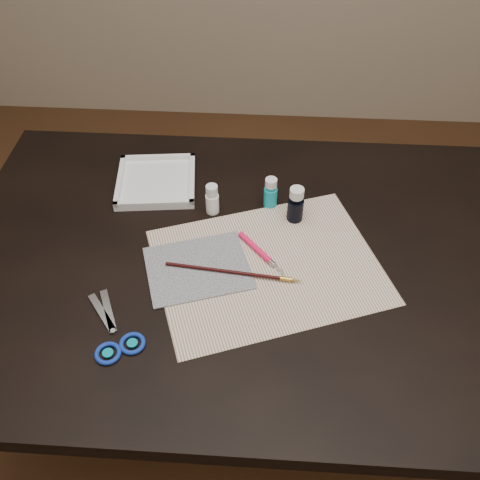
# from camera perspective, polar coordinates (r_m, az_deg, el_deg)

# --- Properties ---
(ground) EXTENTS (3.50, 3.50, 0.02)m
(ground) POSITION_cam_1_polar(r_m,az_deg,el_deg) (1.83, 0.00, -18.02)
(ground) COLOR #422614
(ground) RESTS_ON ground
(table) EXTENTS (1.30, 0.90, 0.75)m
(table) POSITION_cam_1_polar(r_m,az_deg,el_deg) (1.49, 0.00, -11.47)
(table) COLOR black
(table) RESTS_ON ground
(paper) EXTENTS (0.57, 0.51, 0.00)m
(paper) POSITION_cam_1_polar(r_m,az_deg,el_deg) (1.17, 2.97, -2.80)
(paper) COLOR silver
(paper) RESTS_ON table
(canvas) EXTENTS (0.26, 0.23, 0.00)m
(canvas) POSITION_cam_1_polar(r_m,az_deg,el_deg) (1.17, -4.52, -2.98)
(canvas) COLOR black
(canvas) RESTS_ON paper
(paint_bottle_white) EXTENTS (0.04, 0.04, 0.08)m
(paint_bottle_white) POSITION_cam_1_polar(r_m,az_deg,el_deg) (1.27, -2.98, 4.39)
(paint_bottle_white) COLOR white
(paint_bottle_white) RESTS_ON table
(paint_bottle_cyan) EXTENTS (0.04, 0.04, 0.08)m
(paint_bottle_cyan) POSITION_cam_1_polar(r_m,az_deg,el_deg) (1.29, 3.28, 5.09)
(paint_bottle_cyan) COLOR #10A3BA
(paint_bottle_cyan) RESTS_ON table
(paint_bottle_navy) EXTENTS (0.04, 0.04, 0.09)m
(paint_bottle_navy) POSITION_cam_1_polar(r_m,az_deg,el_deg) (1.25, 5.97, 3.79)
(paint_bottle_navy) COLOR black
(paint_bottle_navy) RESTS_ON table
(paintbrush) EXTENTS (0.30, 0.04, 0.01)m
(paintbrush) POSITION_cam_1_polar(r_m,az_deg,el_deg) (1.15, -0.67, -3.45)
(paintbrush) COLOR black
(paintbrush) RESTS_ON canvas
(craft_knife) EXTENTS (0.11, 0.13, 0.01)m
(craft_knife) POSITION_cam_1_polar(r_m,az_deg,el_deg) (1.19, 2.39, -1.49)
(craft_knife) COLOR #FF1757
(craft_knife) RESTS_ON paper
(scissors) EXTENTS (0.20, 0.22, 0.01)m
(scissors) POSITION_cam_1_polar(r_m,az_deg,el_deg) (1.10, -14.03, -8.87)
(scissors) COLOR silver
(scissors) RESTS_ON table
(palette_tray) EXTENTS (0.22, 0.22, 0.02)m
(palette_tray) POSITION_cam_1_polar(r_m,az_deg,el_deg) (1.38, -8.92, 6.23)
(palette_tray) COLOR white
(palette_tray) RESTS_ON table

